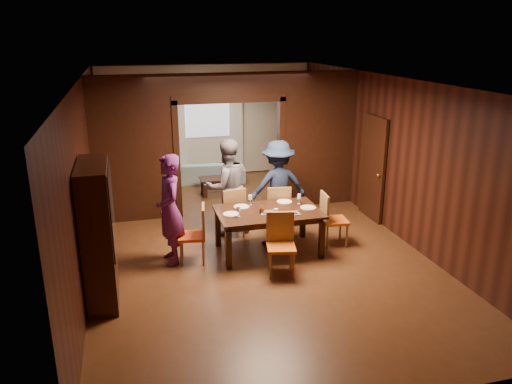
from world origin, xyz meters
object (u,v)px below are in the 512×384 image
object	(u,v)px
person_navy	(278,186)
chair_near	(281,245)
person_purple	(170,210)
chair_left	(192,234)
dining_table	(268,231)
person_grey	(227,187)
hutch	(98,234)
coffee_table	(217,186)
sofa	(209,172)
chair_right	(335,219)
chair_far_r	(278,209)
chair_far_l	(231,212)

from	to	relation	value
person_navy	chair_near	bearing A→B (deg)	73.00
person_purple	chair_left	bearing A→B (deg)	68.71
dining_table	person_grey	bearing A→B (deg)	116.41
chair_near	hutch	distance (m)	2.74
coffee_table	hutch	size ratio (longest dim) A/B	0.40
person_purple	sofa	distance (m)	4.65
chair_left	chair_right	world-z (taller)	same
person_navy	chair_left	distance (m)	2.10
person_navy	coffee_table	world-z (taller)	person_navy
chair_far_r	hutch	bearing A→B (deg)	37.52
person_grey	chair_left	bearing A→B (deg)	41.82
sofa	coffee_table	xyz separation A→B (m)	(0.02, -1.04, -0.06)
coffee_table	chair_left	bearing A→B (deg)	-107.14
chair_right	hutch	xyz separation A→B (m)	(-3.96, -0.92, 0.52)
chair_left	chair_right	distance (m)	2.56
person_grey	person_purple	bearing A→B (deg)	29.78
dining_table	chair_near	distance (m)	0.85
person_grey	coffee_table	xyz separation A→B (m)	(0.24, 2.37, -0.71)
coffee_table	person_purple	bearing A→B (deg)	-112.55
chair_far_l	hutch	xyz separation A→B (m)	(-2.25, -1.76, 0.52)
person_navy	sofa	xyz separation A→B (m)	(-0.75, 3.47, -0.61)
sofa	dining_table	size ratio (longest dim) A/B	1.03
dining_table	person_navy	bearing A→B (deg)	64.46
chair_far_l	hutch	world-z (taller)	hutch
person_purple	coffee_table	size ratio (longest dim) A/B	2.29
person_navy	chair_right	size ratio (longest dim) A/B	1.80
hutch	person_grey	bearing A→B (deg)	41.12
sofa	chair_far_l	bearing A→B (deg)	92.80
sofa	chair_right	xyz separation A→B (m)	(1.52, -4.43, 0.22)
chair_far_r	chair_near	xyz separation A→B (m)	(-0.44, -1.62, 0.00)
sofa	chair_far_l	world-z (taller)	chair_far_l
chair_right	chair_left	bearing A→B (deg)	96.61
coffee_table	chair_near	bearing A→B (deg)	-86.91
chair_right	chair_near	world-z (taller)	same
person_navy	chair_far_l	size ratio (longest dim) A/B	1.80
chair_left	sofa	bearing A→B (deg)	176.04
coffee_table	chair_left	world-z (taller)	chair_left
coffee_table	chair_far_l	xyz separation A→B (m)	(-0.21, -2.55, 0.28)
chair_far_r	chair_far_l	bearing A→B (deg)	4.44
dining_table	chair_left	world-z (taller)	chair_left
person_purple	chair_right	bearing A→B (deg)	82.40
dining_table	coffee_table	xyz separation A→B (m)	(-0.27, 3.40, -0.18)
hutch	chair_left	bearing A→B (deg)	31.83
chair_far_r	chair_right	bearing A→B (deg)	146.42
chair_left	hutch	xyz separation A→B (m)	(-1.40, -0.87, 0.52)
person_grey	chair_near	world-z (taller)	person_grey
person_grey	hutch	xyz separation A→B (m)	(-2.22, -1.94, 0.09)
hutch	dining_table	bearing A→B (deg)	18.42
person_navy	sofa	size ratio (longest dim) A/B	0.97
chair_right	hutch	size ratio (longest dim) A/B	0.48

